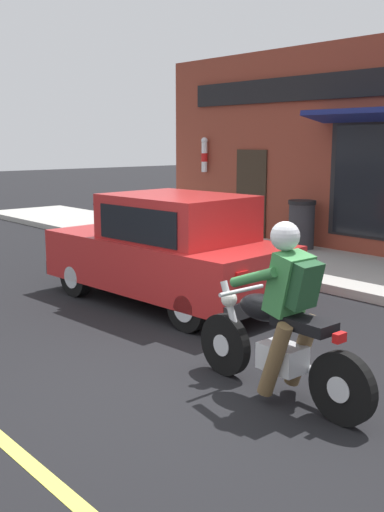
{
  "coord_description": "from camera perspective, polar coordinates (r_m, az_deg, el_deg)",
  "views": [
    {
      "loc": [
        -3.54,
        -4.15,
        2.3
      ],
      "look_at": [
        1.09,
        1.09,
        0.95
      ],
      "focal_mm": 42.0,
      "sensor_mm": 36.0,
      "label": 1
    }
  ],
  "objects": [
    {
      "name": "trash_bin",
      "position": [
        12.34,
        10.38,
        3.0
      ],
      "size": [
        0.56,
        0.56,
        0.98
      ],
      "color": "#2D2D33",
      "rests_on": "sidewalk_curb"
    },
    {
      "name": "motorcycle_with_rider",
      "position": [
        5.43,
        8.47,
        -6.59
      ],
      "size": [
        0.56,
        2.02,
        1.62
      ],
      "color": "black",
      "rests_on": "ground"
    },
    {
      "name": "ground_plane",
      "position": [
        5.92,
        -0.9,
        -11.93
      ],
      "size": [
        80.0,
        80.0,
        0.0
      ],
      "primitive_type": "plane",
      "color": "black"
    },
    {
      "name": "sidewalk_curb",
      "position": [
        11.51,
        9.08,
        -0.38
      ],
      "size": [
        2.6,
        22.0,
        0.14
      ],
      "primitive_type": "cube",
      "color": "#ADAAA3",
      "rests_on": "ground"
    },
    {
      "name": "car_hatchback",
      "position": [
        8.5,
        -2.26,
        0.52
      ],
      "size": [
        1.87,
        3.87,
        1.57
      ],
      "color": "black",
      "rests_on": "ground"
    }
  ]
}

